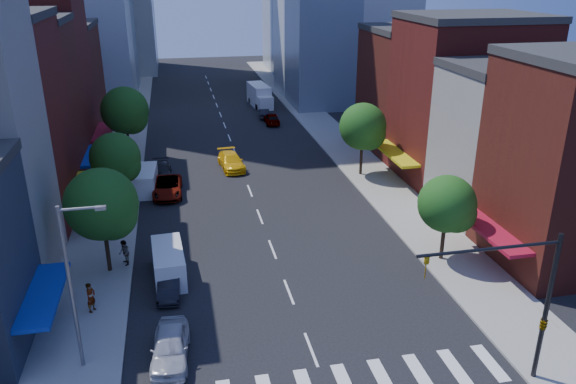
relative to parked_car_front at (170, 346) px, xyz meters
name	(u,v)px	position (x,y,z in m)	size (l,w,h in m)	color
ground	(311,349)	(7.50, -0.73, -0.81)	(220.00, 220.00, 0.00)	black
sidewalk_left	(123,148)	(-5.00, 39.27, -0.74)	(5.00, 120.00, 0.15)	gray
sidewalk_right	(332,136)	(20.00, 39.27, -0.74)	(5.00, 120.00, 0.15)	gray
bldg_left_3	(8,111)	(-13.50, 28.27, 6.69)	(12.00, 8.00, 15.00)	#571C15
bldg_left_4	(27,82)	(-13.50, 36.77, 7.69)	(12.00, 9.00, 17.00)	#5E1916
bldg_left_5	(48,84)	(-13.50, 46.27, 5.69)	(12.00, 10.00, 13.00)	#571C15
bldg_right_1	(517,144)	(28.50, 14.27, 5.19)	(12.00, 8.00, 12.00)	beige
bldg_right_2	(465,102)	(28.50, 23.27, 6.69)	(12.00, 10.00, 15.00)	#5E1916
bldg_right_3	(421,91)	(28.50, 33.27, 5.69)	(12.00, 10.00, 13.00)	#571C15
traffic_signal	(536,310)	(17.44, -5.23, 3.35)	(7.24, 2.24, 8.00)	black
streetlight	(73,279)	(-4.31, 0.27, 4.47)	(2.25, 0.25, 9.00)	slate
tree_left_near	(104,207)	(-3.85, 10.19, 4.05)	(4.80, 4.80, 7.30)	black
tree_left_mid	(117,160)	(-3.85, 21.19, 3.72)	(4.20, 4.20, 6.65)	black
tree_left_far	(127,112)	(-3.85, 35.19, 4.39)	(5.00, 5.00, 7.75)	black
tree_right_near	(449,206)	(19.15, 7.19, 3.38)	(4.00, 4.00, 6.20)	black
tree_right_far	(364,128)	(19.15, 25.19, 4.05)	(4.60, 4.60, 7.20)	black
parked_car_front	(170,346)	(0.00, 0.00, 0.00)	(1.92, 4.76, 1.62)	#B8B9BE
parked_car_second	(169,285)	(0.00, 6.62, -0.16)	(1.38, 3.96, 1.30)	black
parked_car_third	(168,187)	(0.00, 23.77, -0.04)	(2.56, 5.55, 1.54)	#999999
parked_car_rear	(162,171)	(-0.54, 28.61, -0.12)	(1.93, 4.74, 1.38)	black
cargo_van_near	(169,264)	(0.01, 8.64, 0.23)	(2.27, 5.03, 2.10)	silver
cargo_van_far	(145,181)	(-2.01, 25.05, 0.24)	(2.26, 5.07, 2.12)	white
taxi	(231,161)	(6.50, 29.90, -0.02)	(2.20, 5.42, 1.57)	yellow
traffic_car_oncoming	(264,113)	(13.29, 50.21, -0.17)	(1.35, 3.88, 1.28)	black
traffic_car_far	(272,118)	(13.74, 46.72, -0.06)	(1.78, 4.42, 1.51)	#999999
box_truck	(260,96)	(13.86, 57.52, 0.67)	(2.98, 7.94, 3.13)	white
pedestrian_near	(91,297)	(-4.59, 5.34, 0.28)	(0.69, 0.45, 1.88)	#999999
pedestrian_far	(124,253)	(-3.00, 10.80, 0.26)	(0.89, 0.70, 1.84)	#999999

